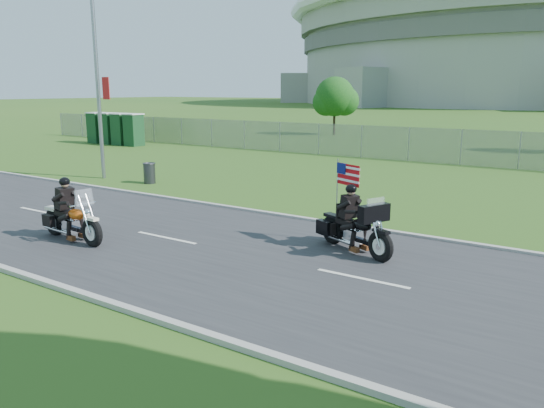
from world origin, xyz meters
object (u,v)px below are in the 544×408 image
Objects in this scene: porta_toilet_c at (109,129)px; porta_toilet_d at (97,128)px; streetlight at (100,56)px; motorcycle_follow at (355,230)px; porta_toilet_a at (134,130)px; porta_toilet_b at (121,130)px; trash_can at (149,173)px; motorcycle_lead at (71,221)px.

porta_toilet_d is (-1.40, 0.00, 0.00)m from porta_toilet_c.
motorcycle_follow is (14.97, -4.44, -5.03)m from streetlight.
streetlight is 18.40m from porta_toilet_d.
streetlight is 4.35× the size of porta_toilet_d.
porta_toilet_d is 32.93m from motorcycle_follow.
porta_toilet_a is at bearing 0.00° from porta_toilet_c.
streetlight is 16.33m from porta_toilet_b.
porta_toilet_b is 1.40m from porta_toilet_c.
streetlight reaches higher than porta_toilet_b.
porta_toilet_d is (-14.22, 10.78, -4.49)m from streetlight.
streetlight is at bearing 179.73° from trash_can.
porta_toilet_a and porta_toilet_b have the same top height.
streetlight is at bearing -43.35° from porta_toilet_b.
motorcycle_follow is at bearing -16.51° from streetlight.
trash_can is (14.28, -10.79, -0.70)m from porta_toilet_b.
motorcycle_lead is at bearing -41.84° from porta_toilet_c.
motorcycle_lead is 1.07× the size of motorcycle_follow.
trash_can is (-12.12, 4.43, -0.16)m from motorcycle_follow.
porta_toilet_b is 0.91× the size of motorcycle_follow.
porta_toilet_d is 0.91× the size of motorcycle_follow.
streetlight is at bearing -37.17° from porta_toilet_d.
porta_toilet_a is 2.80m from porta_toilet_c.
motorcycle_lead is at bearing -130.51° from motorcycle_follow.
motorcycle_follow is at bearing -29.97° from porta_toilet_b.
motorcycle_follow is at bearing 30.22° from motorcycle_lead.
porta_toilet_d is at bearing 147.70° from trash_can.
porta_toilet_d is 28.94m from motorcycle_lead.
porta_toilet_b is (-1.40, 0.00, 0.00)m from porta_toilet_a.
motorcycle_lead is 3.00× the size of trash_can.
porta_toilet_b reaches higher than motorcycle_follow.
motorcycle_lead is (17.97, -18.59, -0.58)m from porta_toilet_a.
porta_toilet_d is (-4.20, 0.00, 0.00)m from porta_toilet_a.
porta_toilet_d is 0.85× the size of motorcycle_lead.
porta_toilet_d is 20.21m from trash_can.
streetlight is at bearing -47.09° from porta_toilet_a.
motorcycle_follow is at bearing -20.06° from trash_can.
motorcycle_follow reaches higher than motorcycle_lead.
streetlight reaches higher than trash_can.
motorcycle_follow is 12.90m from trash_can.
motorcycle_follow is (26.39, -15.22, -0.54)m from porta_toilet_b.
porta_toilet_a and porta_toilet_d have the same top height.
streetlight is at bearing 140.06° from motorcycle_lead.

